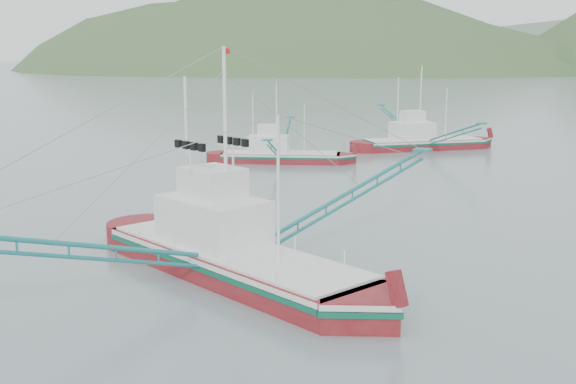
% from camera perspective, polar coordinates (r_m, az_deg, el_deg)
% --- Properties ---
extents(ground, '(1200.00, 1200.00, 0.00)m').
position_cam_1_polar(ground, '(38.55, -3.96, -6.22)').
color(ground, slate).
rests_on(ground, ground).
extents(main_boat, '(17.65, 29.88, 12.59)m').
position_cam_1_polar(main_boat, '(37.04, -4.47, -2.87)').
color(main_boat, maroon).
rests_on(main_boat, ground).
extents(bg_boat_far, '(20.90, 22.19, 10.50)m').
position_cam_1_polar(bg_boat_far, '(86.64, 10.59, 4.82)').
color(bg_boat_far, maroon).
rests_on(bg_boat_far, ground).
extents(bg_boat_left, '(12.70, 21.53, 9.05)m').
position_cam_1_polar(bg_boat_left, '(75.10, -0.67, 3.71)').
color(bg_boat_left, maroon).
rests_on(bg_boat_left, ground).
extents(headland_left, '(448.00, 308.00, 210.00)m').
position_cam_1_polar(headland_left, '(439.38, -0.69, 9.62)').
color(headland_left, '#39562C').
rests_on(headland_left, ground).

